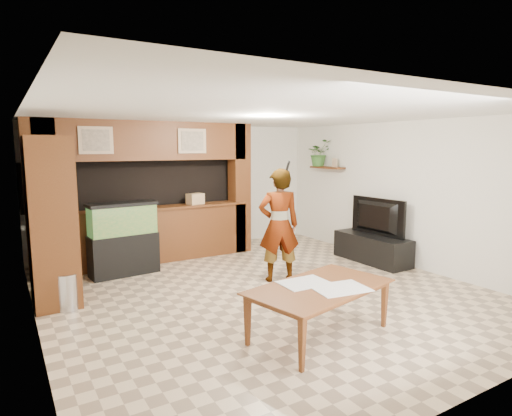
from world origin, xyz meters
TOP-DOWN VIEW (x-y plane):
  - floor at (0.00, 0.00)m, footprint 6.50×6.50m
  - ceiling at (0.00, 0.00)m, footprint 6.50×6.50m
  - wall_back at (0.00, 3.25)m, footprint 6.00×0.00m
  - wall_left at (-3.00, 0.00)m, footprint 0.00×6.50m
  - wall_right at (3.00, 0.00)m, footprint 0.00×6.50m
  - partition at (-0.95, 2.64)m, footprint 4.20×0.99m
  - wall_clock at (-2.97, 1.00)m, footprint 0.05×0.25m
  - wall_shelf at (2.85, 1.95)m, footprint 0.25×0.90m
  - pantry_cabinet at (-2.70, 1.11)m, footprint 0.57×0.93m
  - trash_can at (-2.60, 0.72)m, footprint 0.27×0.27m
  - aquarium at (-1.55, 1.95)m, footprint 1.11×0.42m
  - tv_stand at (2.65, 0.38)m, footprint 0.55×1.51m
  - television at (2.65, 0.38)m, footprint 0.22×1.21m
  - photo_frame at (2.85, 1.71)m, footprint 0.03×0.14m
  - potted_plant at (2.82, 2.20)m, footprint 0.53×0.46m
  - person at (0.50, 0.33)m, footprint 0.77×0.64m
  - microphone at (0.55, 0.17)m, footprint 0.04×0.10m
  - dining_table at (-0.24, -1.64)m, footprint 1.84×1.28m
  - newspaper_a at (-0.12, -1.81)m, footprint 0.65×0.52m
  - newspaper_b at (-0.34, -1.44)m, footprint 0.57×0.42m
  - counter_box at (-0.03, 2.45)m, footprint 0.35×0.28m

SIDE VIEW (x-z plane):
  - floor at x=0.00m, z-range 0.00..0.00m
  - trash_can at x=-2.60m, z-range 0.00..0.49m
  - tv_stand at x=2.65m, z-range 0.00..0.50m
  - dining_table at x=-0.24m, z-range 0.00..0.59m
  - newspaper_b at x=-0.34m, z-range 0.59..0.60m
  - newspaper_a at x=-0.12m, z-range 0.59..0.60m
  - aquarium at x=-1.55m, z-range -0.01..1.22m
  - television at x=2.65m, z-range 0.50..1.20m
  - person at x=0.50m, z-range 0.00..1.81m
  - pantry_cabinet at x=-2.70m, z-range 0.00..2.28m
  - counter_box at x=-0.03m, z-range 1.04..1.25m
  - wall_back at x=0.00m, z-range -1.70..4.30m
  - wall_left at x=-3.00m, z-range -1.95..4.55m
  - wall_right at x=3.00m, z-range -1.95..4.55m
  - partition at x=-0.95m, z-range 0.01..2.61m
  - wall_shelf at x=2.85m, z-range 1.68..1.72m
  - photo_frame at x=2.85m, z-range 1.72..1.90m
  - microphone at x=0.55m, z-range 1.77..1.94m
  - wall_clock at x=-2.97m, z-range 1.77..2.02m
  - potted_plant at x=2.82m, z-range 1.72..2.30m
  - ceiling at x=0.00m, z-range 2.60..2.60m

